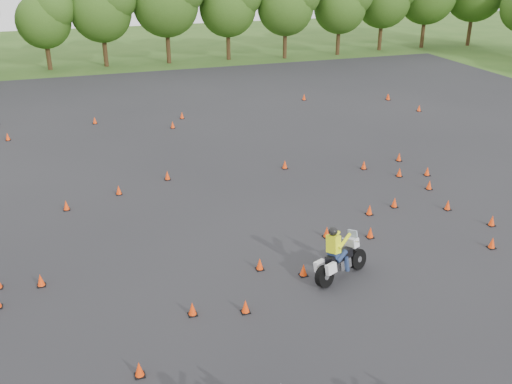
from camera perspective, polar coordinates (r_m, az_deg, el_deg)
The scene contains 5 objects.
ground at distance 22.31m, azimuth 3.25°, elevation -6.76°, with size 140.00×140.00×0.00m, color #2D5119.
asphalt_pad at distance 27.34m, azimuth -1.32°, elevation -0.69°, with size 62.00×62.00×0.00m, color black.
treeline at distance 54.14m, azimuth -8.71°, elevation 16.30°, with size 86.87×32.18×10.67m.
traffic_cones at distance 26.64m, azimuth 0.19°, elevation -0.84°, with size 36.38×33.11×0.45m.
rider_yellow at distance 20.86m, azimuth 8.80°, elevation -6.12°, with size 2.62×0.80×2.02m, color #E2F015, non-canonical shape.
Camera 1 is at (-7.22, -17.83, 11.29)m, focal length 40.00 mm.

